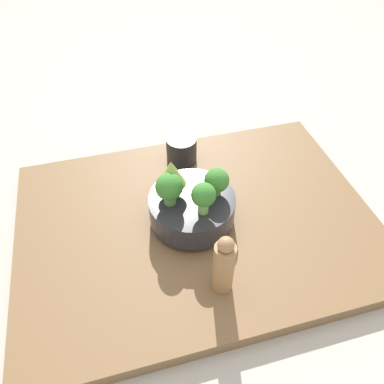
{
  "coord_description": "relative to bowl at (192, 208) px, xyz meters",
  "views": [
    {
      "loc": [
        -0.16,
        -0.56,
        0.73
      ],
      "look_at": [
        -0.01,
        -0.0,
        0.13
      ],
      "focal_mm": 35.0,
      "sensor_mm": 36.0,
      "label": 1
    }
  ],
  "objects": [
    {
      "name": "romanesco_piece_far",
      "position": [
        -0.04,
        0.03,
        0.09
      ],
      "size": [
        0.06,
        0.06,
        0.1
      ],
      "color": "#6BA34C",
      "rests_on": "bowl"
    },
    {
      "name": "broccoli_floret_right",
      "position": [
        0.06,
        0.0,
        0.07
      ],
      "size": [
        0.06,
        0.06,
        0.07
      ],
      "color": "#609347",
      "rests_on": "bowl"
    },
    {
      "name": "broccoli_floret_left",
      "position": [
        -0.05,
        0.0,
        0.08
      ],
      "size": [
        0.06,
        0.06,
        0.08
      ],
      "color": "#609347",
      "rests_on": "bowl"
    },
    {
      "name": "broccoli_floret_front",
      "position": [
        0.01,
        -0.05,
        0.08
      ],
      "size": [
        0.05,
        0.05,
        0.08
      ],
      "color": "#7AB256",
      "rests_on": "bowl"
    },
    {
      "name": "table",
      "position": [
        0.01,
        0.0,
        -0.06
      ],
      "size": [
        0.85,
        0.61,
        0.04
      ],
      "color": "brown",
      "rests_on": "ground_plane"
    },
    {
      "name": "ground_plane",
      "position": [
        0.01,
        0.0,
        -0.08
      ],
      "size": [
        6.0,
        6.0,
        0.0
      ],
      "primitive_type": "plane",
      "color": "#ADA89E"
    },
    {
      "name": "cup",
      "position": [
        0.03,
        0.22,
        -0.01
      ],
      "size": [
        0.08,
        0.08,
        0.08
      ],
      "color": "black",
      "rests_on": "table"
    },
    {
      "name": "pepper_mill",
      "position": [
        0.02,
        -0.19,
        0.03
      ],
      "size": [
        0.04,
        0.04,
        0.16
      ],
      "color": "#997047",
      "rests_on": "table"
    },
    {
      "name": "bowl",
      "position": [
        0.0,
        0.0,
        0.0
      ],
      "size": [
        0.2,
        0.2,
        0.08
      ],
      "color": "#28282D",
      "rests_on": "table"
    }
  ]
}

